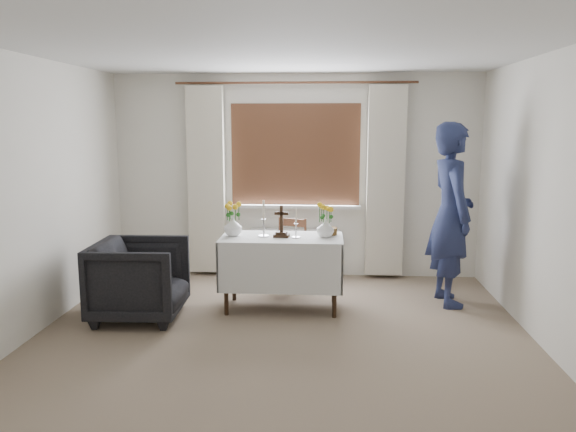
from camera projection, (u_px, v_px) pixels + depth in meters
The scene contains 12 objects.
ground at pixel (279, 353), 4.71m from camera, with size 5.00×5.00×0.00m, color gray.
altar_table at pixel (282, 273), 5.78m from camera, with size 1.24×0.64×0.76m, color silver.
wooden_chair at pixel (287, 255), 6.44m from camera, with size 0.38×0.38×0.81m, color brown, non-canonical shape.
armchair at pixel (140, 279), 5.50m from camera, with size 0.84×0.86×0.78m, color black.
person at pixel (451, 214), 5.87m from camera, with size 0.70×0.46×1.92m, color navy.
radiator at pixel (295, 252), 7.04m from camera, with size 1.10×0.10×0.60m, color silver.
wooden_cross at pixel (281, 221), 5.67m from camera, with size 0.15×0.11×0.33m, color black, non-canonical shape.
candlestick_left at pixel (264, 218), 5.69m from camera, with size 0.11×0.11×0.37m, color silver, non-canonical shape.
candlestick_right at pixel (296, 223), 5.64m from camera, with size 0.09×0.09×0.30m, color silver, non-canonical shape.
flower_vase_left at pixel (233, 226), 5.75m from camera, with size 0.19×0.19×0.19m, color white.
flower_vase_right at pixel (325, 228), 5.68m from camera, with size 0.18×0.18×0.18m, color white.
wicker_basket at pixel (328, 231), 5.83m from camera, with size 0.19×0.19×0.07m, color brown.
Camera 1 is at (0.38, -4.43, 1.92)m, focal length 35.00 mm.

